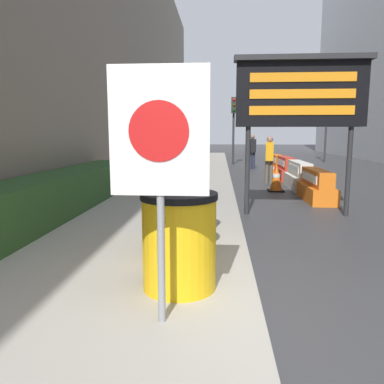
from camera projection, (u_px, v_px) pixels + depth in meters
The scene contains 19 objects.
ground_plane at pixel (263, 328), 3.19m from camera, with size 120.00×120.00×0.00m, color #38383A.
sidewalk_left at pixel (35, 311), 3.33m from camera, with size 4.02×56.00×0.15m.
building_left_facade at pixel (104, 3), 12.26m from camera, with size 0.40×50.40×11.82m.
hedge_strip at pixel (67, 190), 7.46m from camera, with size 0.90×6.82×0.76m.
barrel_drum_foreground at pixel (179, 241), 3.60m from camera, with size 0.74×0.74×0.94m.
barrel_drum_middle at pixel (176, 220), 4.48m from camera, with size 0.74×0.74×0.94m.
barrel_drum_back at pixel (184, 206), 5.35m from camera, with size 0.74×0.74×0.94m.
warning_sign at pixel (159, 147), 2.78m from camera, with size 0.75×0.08×1.99m.
message_board at pixel (301, 94), 7.31m from camera, with size 2.63×0.36×3.13m.
jersey_barrier_orange_near at pixel (317, 187), 9.28m from camera, with size 0.60×1.83×0.77m.
jersey_barrier_white at pixel (299, 177), 11.37m from camera, with size 0.59×1.96×0.82m.
jersey_barrier_red_striped at pixel (286, 170), 13.65m from camera, with size 0.59×1.79×0.82m.
jersey_barrier_orange_far at pixel (277, 165), 15.72m from camera, with size 0.58×1.77×0.79m.
traffic_cone_near at pixel (273, 169), 14.54m from camera, with size 0.34×0.34×0.60m.
traffic_cone_mid at pixel (276, 178), 10.80m from camera, with size 0.45×0.45×0.80m.
traffic_light_near_curb at pixel (234, 116), 20.24m from camera, with size 0.28×0.45×3.61m.
traffic_light_far_side at pixel (328, 106), 21.93m from camera, with size 0.28×0.45×4.54m.
pedestrian_worker at pixel (269, 155), 12.47m from camera, with size 0.30×0.44×1.59m.
pedestrian_passerby at pixel (252, 149), 17.72m from camera, with size 0.32×0.46×1.64m.
Camera 1 is at (-0.38, -3.01, 1.63)m, focal length 35.00 mm.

